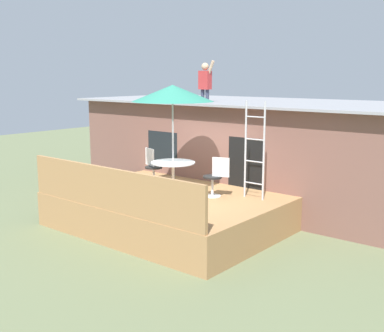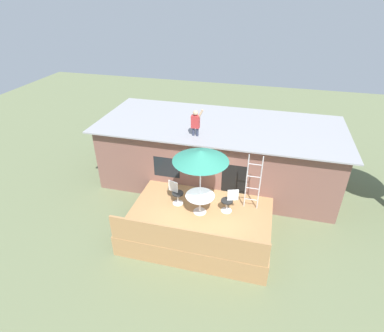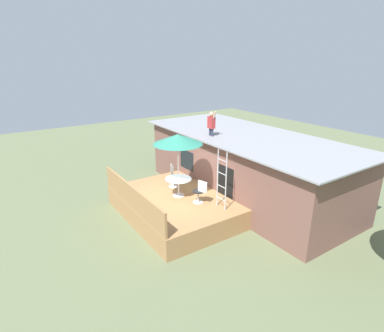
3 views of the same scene
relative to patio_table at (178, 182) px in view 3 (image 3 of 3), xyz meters
name	(u,v)px [view 3 (image 3 of 3)]	position (x,y,z in m)	size (l,w,h in m)	color
ground_plane	(178,214)	(0.02, -0.06, -1.39)	(40.00, 40.00, 0.00)	#66704C
house	(245,165)	(0.02, 3.54, 0.04)	(10.50, 4.50, 2.84)	brown
deck	(178,205)	(0.02, -0.06, -0.99)	(5.13, 3.97, 0.80)	#A87A4C
deck_railing	(132,197)	(0.02, -1.99, -0.14)	(5.03, 0.08, 0.90)	#A87A4C
patio_table	(178,182)	(0.00, 0.00, 0.00)	(1.04, 1.04, 0.74)	silver
patio_umbrella	(178,139)	(0.00, 0.00, 1.76)	(1.90, 1.90, 2.54)	silver
step_ladder	(222,180)	(1.77, 0.75, 0.51)	(0.52, 0.04, 2.20)	silver
person_figure	(212,122)	(-0.70, 2.13, 2.06)	(0.47, 0.20, 1.11)	#33384C
patio_chair_left	(173,176)	(-1.00, 0.32, -0.13)	(0.61, 0.44, 0.92)	silver
patio_chair_right	(200,192)	(1.00, 0.33, -0.13)	(0.61, 0.44, 0.92)	silver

